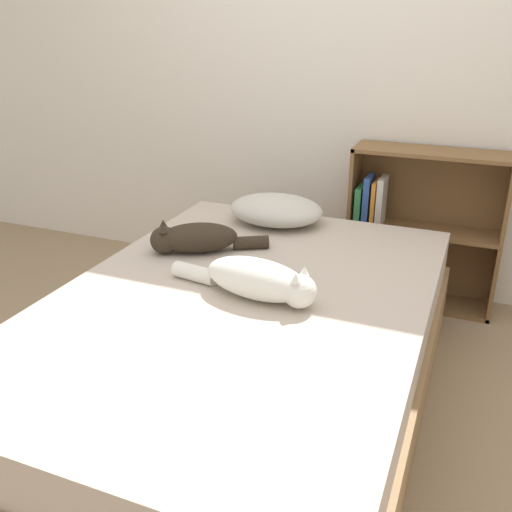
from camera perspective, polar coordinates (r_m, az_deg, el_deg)
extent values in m
plane|color=#997F60|center=(2.41, -1.40, -15.22)|extent=(8.00, 8.00, 0.00)
cube|color=white|center=(3.27, 8.97, 18.53)|extent=(8.00, 0.06, 2.50)
cube|color=#99754C|center=(2.31, -1.45, -11.94)|extent=(1.38, 2.02, 0.34)
cube|color=#C1B2A3|center=(2.17, -1.51, -6.21)|extent=(1.34, 1.96, 0.19)
ellipsoid|color=beige|center=(2.84, 2.03, 4.64)|extent=(0.47, 0.36, 0.14)
ellipsoid|color=white|center=(2.08, 0.05, -2.29)|extent=(0.43, 0.23, 0.15)
sphere|color=white|center=(2.01, 4.38, -3.54)|extent=(0.12, 0.12, 0.12)
cone|color=white|center=(2.01, 4.85, -1.47)|extent=(0.04, 0.04, 0.03)
cone|color=white|center=(1.96, 4.00, -2.18)|extent=(0.04, 0.04, 0.03)
cylinder|color=white|center=(2.24, -6.13, -1.72)|extent=(0.19, 0.09, 0.06)
ellipsoid|color=#33281E|center=(2.50, -5.82, 1.84)|extent=(0.38, 0.31, 0.13)
sphere|color=#33281E|center=(2.51, -9.18, 1.58)|extent=(0.12, 0.12, 0.12)
cone|color=#33281E|center=(2.45, -9.29, 2.73)|extent=(0.04, 0.04, 0.03)
cone|color=#33281E|center=(2.51, -9.26, 3.25)|extent=(0.04, 0.04, 0.03)
cylinder|color=#33281E|center=(2.53, -0.50, 1.35)|extent=(0.16, 0.13, 0.06)
cube|color=brown|center=(3.24, 9.66, 3.54)|extent=(0.02, 0.26, 0.86)
cube|color=brown|center=(3.18, 23.30, 1.55)|extent=(0.02, 0.26, 0.86)
cube|color=brown|center=(3.35, 15.63, -4.13)|extent=(0.79, 0.26, 0.02)
cube|color=brown|center=(3.08, 17.30, 9.88)|extent=(0.79, 0.26, 0.02)
cube|color=brown|center=(3.19, 16.42, 2.57)|extent=(0.75, 0.26, 0.02)
cube|color=brown|center=(3.30, 16.67, 3.24)|extent=(0.79, 0.02, 0.86)
cube|color=#337F47|center=(3.16, 10.36, 5.13)|extent=(0.03, 0.16, 0.20)
cube|color=#2D519E|center=(3.15, 11.15, 5.56)|extent=(0.03, 0.16, 0.27)
cube|color=orange|center=(3.14, 11.82, 5.27)|extent=(0.02, 0.16, 0.24)
cube|color=beige|center=(3.13, 12.43, 5.37)|extent=(0.03, 0.16, 0.26)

